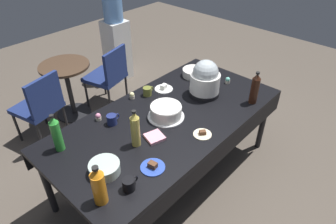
# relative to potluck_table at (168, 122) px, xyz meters

# --- Properties ---
(ground) EXTENTS (9.00, 9.00, 0.00)m
(ground) POSITION_rel_potluck_table_xyz_m (0.00, 0.00, -0.69)
(ground) COLOR brown
(potluck_table) EXTENTS (2.20, 1.10, 0.75)m
(potluck_table) POSITION_rel_potluck_table_xyz_m (0.00, 0.00, 0.00)
(potluck_table) COLOR black
(potluck_table) RESTS_ON ground
(frosted_layer_cake) EXTENTS (0.33, 0.33, 0.12)m
(frosted_layer_cake) POSITION_rel_potluck_table_xyz_m (-0.02, 0.01, 0.12)
(frosted_layer_cake) COLOR silver
(frosted_layer_cake) RESTS_ON potluck_table
(slow_cooker) EXTENTS (0.30, 0.30, 0.37)m
(slow_cooker) POSITION_rel_potluck_table_xyz_m (0.52, -0.01, 0.23)
(slow_cooker) COLOR black
(slow_cooker) RESTS_ON potluck_table
(glass_salad_bowl) EXTENTS (0.22, 0.22, 0.08)m
(glass_salad_bowl) POSITION_rel_potluck_table_xyz_m (-0.79, -0.12, 0.10)
(glass_salad_bowl) COLOR #B2C6BC
(glass_salad_bowl) RESTS_ON potluck_table
(ceramic_snack_bowl) EXTENTS (0.24, 0.24, 0.08)m
(ceramic_snack_bowl) POSITION_rel_potluck_table_xyz_m (0.74, 0.30, 0.10)
(ceramic_snack_bowl) COLOR silver
(ceramic_snack_bowl) RESTS_ON potluck_table
(dessert_plate_white) EXTENTS (0.19, 0.19, 0.06)m
(dessert_plate_white) POSITION_rel_potluck_table_xyz_m (0.31, 0.35, 0.08)
(dessert_plate_white) COLOR white
(dessert_plate_white) RESTS_ON potluck_table
(dessert_plate_cream) EXTENTS (0.15, 0.15, 0.04)m
(dessert_plate_cream) POSITION_rel_potluck_table_xyz_m (0.01, -0.38, 0.07)
(dessert_plate_cream) COLOR beige
(dessert_plate_cream) RESTS_ON potluck_table
(dessert_plate_cobalt) EXTENTS (0.18, 0.18, 0.05)m
(dessert_plate_cobalt) POSITION_rel_potluck_table_xyz_m (-0.53, -0.34, 0.07)
(dessert_plate_cobalt) COLOR #2D4CB2
(dessert_plate_cobalt) RESTS_ON potluck_table
(cupcake_rose) EXTENTS (0.05, 0.05, 0.07)m
(cupcake_rose) POSITION_rel_potluck_table_xyz_m (0.86, -0.06, 0.09)
(cupcake_rose) COLOR beige
(cupcake_rose) RESTS_ON potluck_table
(cupcake_cocoa) EXTENTS (0.05, 0.05, 0.07)m
(cupcake_cocoa) POSITION_rel_potluck_table_xyz_m (-0.02, 0.46, 0.09)
(cupcake_cocoa) COLOR beige
(cupcake_cocoa) RESTS_ON potluck_table
(cupcake_lemon) EXTENTS (0.05, 0.05, 0.07)m
(cupcake_lemon) POSITION_rel_potluck_table_xyz_m (-0.45, 0.42, 0.09)
(cupcake_lemon) COLOR beige
(cupcake_lemon) RESTS_ON potluck_table
(soda_bottle_orange_juice) EXTENTS (0.09, 0.09, 0.31)m
(soda_bottle_orange_juice) POSITION_rel_potluck_table_xyz_m (-0.96, -0.30, 0.20)
(soda_bottle_orange_juice) COLOR orange
(soda_bottle_orange_juice) RESTS_ON potluck_table
(soda_bottle_cola) EXTENTS (0.08, 0.08, 0.32)m
(soda_bottle_cola) POSITION_rel_potluck_table_xyz_m (0.71, -0.44, 0.21)
(soda_bottle_cola) COLOR #33190F
(soda_bottle_cola) RESTS_ON potluck_table
(soda_bottle_ginger_ale) EXTENTS (0.07, 0.07, 0.33)m
(soda_bottle_ginger_ale) POSITION_rel_potluck_table_xyz_m (-0.44, -0.06, 0.21)
(soda_bottle_ginger_ale) COLOR gold
(soda_bottle_ginger_ale) RESTS_ON potluck_table
(soda_bottle_lime_soda) EXTENTS (0.07, 0.07, 0.33)m
(soda_bottle_lime_soda) POSITION_rel_potluck_table_xyz_m (-0.88, 0.33, 0.21)
(soda_bottle_lime_soda) COLOR green
(soda_bottle_lime_soda) RESTS_ON potluck_table
(coffee_mug_navy) EXTENTS (0.13, 0.09, 0.09)m
(coffee_mug_navy) POSITION_rel_potluck_table_xyz_m (-0.40, 0.29, 0.11)
(coffee_mug_navy) COLOR navy
(coffee_mug_navy) RESTS_ON potluck_table
(coffee_mug_olive) EXTENTS (0.12, 0.08, 0.08)m
(coffee_mug_olive) POSITION_rel_potluck_table_xyz_m (0.13, 0.39, 0.10)
(coffee_mug_olive) COLOR olive
(coffee_mug_olive) RESTS_ON potluck_table
(coffee_mug_black) EXTENTS (0.13, 0.09, 0.09)m
(coffee_mug_black) POSITION_rel_potluck_table_xyz_m (-0.77, -0.36, 0.11)
(coffee_mug_black) COLOR black
(coffee_mug_black) RESTS_ON potluck_table
(paper_napkin_stack) EXTENTS (0.17, 0.17, 0.02)m
(paper_napkin_stack) POSITION_rel_potluck_table_xyz_m (-0.29, -0.12, 0.07)
(paper_napkin_stack) COLOR pink
(paper_napkin_stack) RESTS_ON potluck_table
(maroon_chair_left) EXTENTS (0.53, 0.53, 0.85)m
(maroon_chair_left) POSITION_rel_potluck_table_xyz_m (-0.53, 1.42, -0.20)
(maroon_chair_left) COLOR navy
(maroon_chair_left) RESTS_ON ground
(maroon_chair_right) EXTENTS (0.54, 0.54, 0.85)m
(maroon_chair_right) POSITION_rel_potluck_table_xyz_m (0.42, 1.42, -0.20)
(maroon_chair_right) COLOR navy
(maroon_chair_right) RESTS_ON ground
(round_cafe_table) EXTENTS (0.60, 0.60, 0.72)m
(round_cafe_table) POSITION_rel_potluck_table_xyz_m (-0.05, 1.65, -0.19)
(round_cafe_table) COLOR #473323
(round_cafe_table) RESTS_ON ground
(water_cooler) EXTENTS (0.32, 0.32, 1.24)m
(water_cooler) POSITION_rel_potluck_table_xyz_m (1.02, 1.99, -0.10)
(water_cooler) COLOR silver
(water_cooler) RESTS_ON ground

